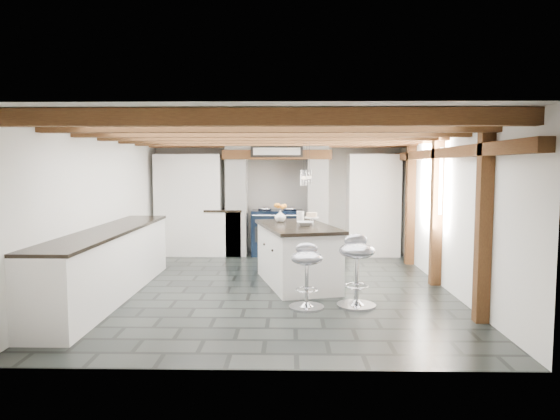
{
  "coord_description": "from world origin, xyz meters",
  "views": [
    {
      "loc": [
        0.25,
        -7.18,
        1.76
      ],
      "look_at": [
        0.1,
        0.4,
        1.1
      ],
      "focal_mm": 32.0,
      "sensor_mm": 36.0,
      "label": 1
    }
  ],
  "objects_px": {
    "kitchen_island": "(297,254)",
    "bar_stool_far": "(307,268)",
    "bar_stool_near": "(356,262)",
    "range_cooker": "(277,232)"
  },
  "relations": [
    {
      "from": "range_cooker",
      "to": "bar_stool_near",
      "type": "xyz_separation_m",
      "value": [
        1.09,
        -3.68,
        0.1
      ]
    },
    {
      "from": "range_cooker",
      "to": "bar_stool_near",
      "type": "distance_m",
      "value": 3.84
    },
    {
      "from": "kitchen_island",
      "to": "bar_stool_near",
      "type": "bearing_deg",
      "value": -73.16
    },
    {
      "from": "bar_stool_near",
      "to": "bar_stool_far",
      "type": "xyz_separation_m",
      "value": [
        -0.62,
        -0.08,
        -0.06
      ]
    },
    {
      "from": "kitchen_island",
      "to": "bar_stool_near",
      "type": "relative_size",
      "value": 2.17
    },
    {
      "from": "bar_stool_far",
      "to": "bar_stool_near",
      "type": "bearing_deg",
      "value": 12.31
    },
    {
      "from": "bar_stool_far",
      "to": "kitchen_island",
      "type": "bearing_deg",
      "value": 99.12
    },
    {
      "from": "range_cooker",
      "to": "bar_stool_far",
      "type": "height_order",
      "value": "range_cooker"
    },
    {
      "from": "range_cooker",
      "to": "bar_stool_near",
      "type": "relative_size",
      "value": 1.09
    },
    {
      "from": "kitchen_island",
      "to": "bar_stool_far",
      "type": "bearing_deg",
      "value": -99.89
    }
  ]
}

